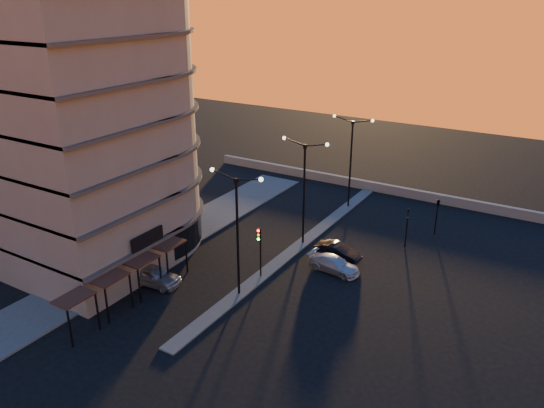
{
  "coord_description": "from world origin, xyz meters",
  "views": [
    {
      "loc": [
        19.61,
        -27.73,
        20.79
      ],
      "look_at": [
        -1.61,
        7.37,
        4.34
      ],
      "focal_mm": 35.0,
      "sensor_mm": 36.0,
      "label": 1
    }
  ],
  "objects": [
    {
      "name": "parapet",
      "position": [
        2.0,
        26.0,
        0.5
      ],
      "size": [
        44.0,
        0.5,
        1.0
      ],
      "primitive_type": "cube",
      "color": "slate",
      "rests_on": "ground"
    },
    {
      "name": "traffic_light_main",
      "position": [
        0.0,
        2.87,
        2.89
      ],
      "size": [
        0.28,
        0.44,
        4.25
      ],
      "color": "black",
      "rests_on": "ground"
    },
    {
      "name": "streetlamp_far",
      "position": [
        0.0,
        20.0,
        5.59
      ],
      "size": [
        4.32,
        0.32,
        9.51
      ],
      "color": "black",
      "rests_on": "ground"
    },
    {
      "name": "signal_east_b",
      "position": [
        9.5,
        18.0,
        3.1
      ],
      "size": [
        0.42,
        1.99,
        3.6
      ],
      "color": "black",
      "rests_on": "ground"
    },
    {
      "name": "car_wagon",
      "position": [
        4.5,
        6.81,
        0.63
      ],
      "size": [
        4.47,
        2.21,
        1.25
      ],
      "primitive_type": "imported",
      "rotation": [
        0.0,
        0.0,
        1.46
      ],
      "color": "silver",
      "rests_on": "ground"
    },
    {
      "name": "streetlamp_mid",
      "position": [
        0.0,
        10.0,
        5.59
      ],
      "size": [
        4.32,
        0.32,
        9.51
      ],
      "color": "black",
      "rests_on": "ground"
    },
    {
      "name": "ground",
      "position": [
        0.0,
        0.0,
        0.0
      ],
      "size": [
        120.0,
        120.0,
        0.0
      ],
      "primitive_type": "plane",
      "color": "black",
      "rests_on": "ground"
    },
    {
      "name": "building",
      "position": [
        -14.0,
        0.03,
        11.91
      ],
      "size": [
        14.35,
        17.08,
        25.0
      ],
      "color": "slate",
      "rests_on": "ground"
    },
    {
      "name": "median",
      "position": [
        0.0,
        10.0,
        0.06
      ],
      "size": [
        1.2,
        36.0,
        0.12
      ],
      "primitive_type": "cube",
      "color": "#484846",
      "rests_on": "ground"
    },
    {
      "name": "car_hatchback",
      "position": [
        -6.5,
        -2.16,
        0.77
      ],
      "size": [
        4.72,
        2.37,
        1.54
      ],
      "primitive_type": "imported",
      "rotation": [
        0.0,
        0.0,
        1.69
      ],
      "color": "#A6AAAE",
      "rests_on": "ground"
    },
    {
      "name": "sidewalk_west",
      "position": [
        -10.5,
        4.0,
        0.06
      ],
      "size": [
        5.0,
        40.0,
        0.12
      ],
      "primitive_type": "cube",
      "color": "#484846",
      "rests_on": "ground"
    },
    {
      "name": "car_sedan",
      "position": [
        3.84,
        8.93,
        0.66
      ],
      "size": [
        4.07,
        1.59,
        1.32
      ],
      "primitive_type": "imported",
      "rotation": [
        0.0,
        0.0,
        1.52
      ],
      "color": "black",
      "rests_on": "ground"
    },
    {
      "name": "signal_east_a",
      "position": [
        8.0,
        14.0,
        1.93
      ],
      "size": [
        0.13,
        0.16,
        3.6
      ],
      "color": "black",
      "rests_on": "ground"
    },
    {
      "name": "streetlamp_near",
      "position": [
        0.0,
        0.0,
        5.59
      ],
      "size": [
        4.32,
        0.32,
        9.51
      ],
      "color": "black",
      "rests_on": "ground"
    }
  ]
}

